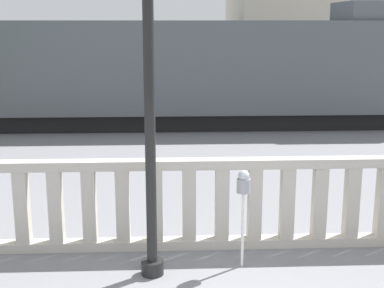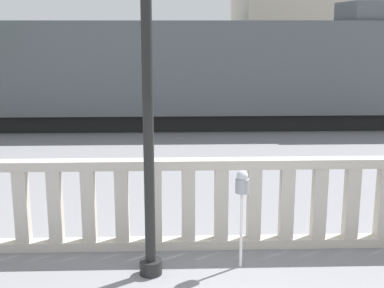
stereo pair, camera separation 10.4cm
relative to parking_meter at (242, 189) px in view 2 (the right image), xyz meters
name	(u,v)px [view 2 (the right image)]	position (x,y,z in m)	size (l,w,h in m)	color
balustrade	(221,204)	(-0.22, 0.67, -0.45)	(16.83, 0.24, 1.40)	#BCB5A8
parking_meter	(242,189)	(0.00, 0.00, 0.00)	(0.19, 0.19, 1.41)	silver
train_near	(75,72)	(-4.16, 10.67, 0.67)	(24.03, 2.65, 4.06)	black
train_far	(159,53)	(-1.69, 22.55, 0.64)	(18.42, 2.77, 3.98)	black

